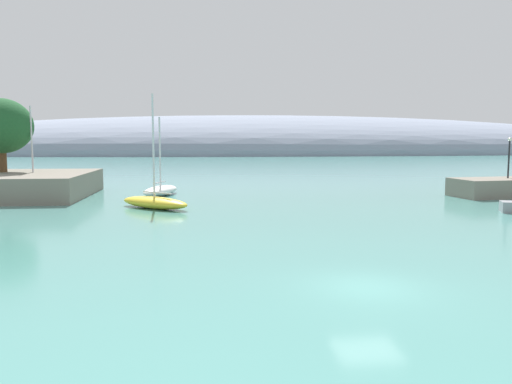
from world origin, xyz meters
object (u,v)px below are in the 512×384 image
object	(u,v)px
harbor_lamp_post	(509,153)
tree_clump_shore	(1,126)
sailboat_yellow_mid_mooring	(154,202)
sailboat_navy_outer_mooring	(34,190)
sailboat_white_near_shore	(161,190)

from	to	relation	value
harbor_lamp_post	tree_clump_shore	bearing A→B (deg)	172.76
sailboat_yellow_mid_mooring	sailboat_navy_outer_mooring	bearing A→B (deg)	-0.22
sailboat_white_near_shore	sailboat_navy_outer_mooring	bearing A→B (deg)	102.30
tree_clump_shore	sailboat_navy_outer_mooring	bearing A→B (deg)	-9.58
tree_clump_shore	harbor_lamp_post	distance (m)	50.10
sailboat_navy_outer_mooring	harbor_lamp_post	bearing A→B (deg)	-128.85
sailboat_yellow_mid_mooring	harbor_lamp_post	world-z (taller)	sailboat_yellow_mid_mooring
sailboat_white_near_shore	tree_clump_shore	bearing A→B (deg)	101.86
sailboat_white_near_shore	sailboat_yellow_mid_mooring	xyz separation A→B (m)	(0.30, -9.61, 0.01)
sailboat_yellow_mid_mooring	harbor_lamp_post	size ratio (longest dim) A/B	2.31
sailboat_white_near_shore	harbor_lamp_post	bearing A→B (deg)	-77.42
harbor_lamp_post	sailboat_white_near_shore	bearing A→B (deg)	172.99
sailboat_white_near_shore	harbor_lamp_post	world-z (taller)	sailboat_white_near_shore
sailboat_white_near_shore	sailboat_yellow_mid_mooring	bearing A→B (deg)	-158.65
sailboat_white_near_shore	sailboat_navy_outer_mooring	xyz separation A→B (m)	(-12.68, 1.62, -0.04)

